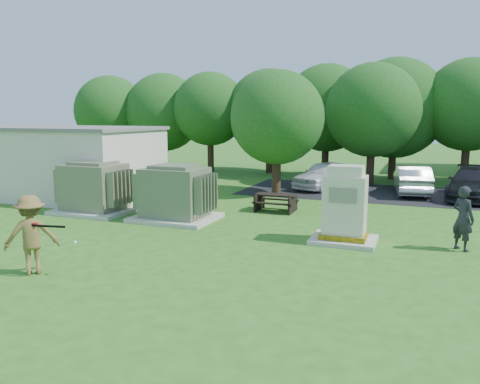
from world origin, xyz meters
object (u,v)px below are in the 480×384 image
at_px(car_white, 325,175).
at_px(car_silver_a, 412,180).
at_px(transformer_left, 94,189).
at_px(transformer_right, 175,194).
at_px(generator_cabinet, 345,209).
at_px(batter, 31,235).
at_px(person_by_generator, 463,218).
at_px(picnic_table, 276,201).
at_px(car_dark, 472,184).

relative_size(car_white, car_silver_a, 0.99).
relative_size(transformer_left, transformer_right, 1.00).
bearing_deg(generator_cabinet, transformer_right, 172.34).
xyz_separation_m(car_white, car_silver_a, (4.38, -0.15, -0.02)).
bearing_deg(generator_cabinet, batter, -139.36).
xyz_separation_m(generator_cabinet, person_by_generator, (3.33, 0.34, -0.09)).
height_order(person_by_generator, car_white, person_by_generator).
relative_size(transformer_left, picnic_table, 1.82).
distance_m(generator_cabinet, picnic_table, 5.05).
relative_size(transformer_left, batter, 1.52).
height_order(transformer_left, car_silver_a, transformer_left).
height_order(transformer_right, car_white, transformer_right).
xyz_separation_m(picnic_table, batter, (-3.37, -9.49, 0.55)).
height_order(transformer_left, transformer_right, same).
distance_m(transformer_left, transformer_right, 3.70).
bearing_deg(picnic_table, transformer_left, -157.01).
xyz_separation_m(transformer_left, car_silver_a, (11.80, 9.42, -0.26)).
bearing_deg(generator_cabinet, transformer_left, 175.13).
xyz_separation_m(batter, person_by_generator, (10.05, 6.11, -0.04)).
distance_m(generator_cabinet, car_dark, 10.77).
distance_m(person_by_generator, car_dark, 9.56).
bearing_deg(car_dark, transformer_right, -132.22).
bearing_deg(car_white, car_dark, 15.61).
height_order(person_by_generator, car_dark, person_by_generator).
distance_m(transformer_left, generator_cabinet, 10.14).
xyz_separation_m(person_by_generator, car_dark, (1.04, 9.50, -0.23)).
bearing_deg(batter, car_white, -146.18).
height_order(car_white, car_silver_a, car_white).
xyz_separation_m(batter, car_white, (4.03, 16.19, -0.25)).
xyz_separation_m(transformer_left, picnic_table, (6.75, 2.87, -0.53)).
bearing_deg(picnic_table, batter, -109.53).
bearing_deg(car_white, picnic_table, -75.31).
bearing_deg(car_white, transformer_right, -90.90).
bearing_deg(transformer_left, transformer_right, 0.00).
distance_m(batter, car_white, 16.69).
xyz_separation_m(transformer_right, person_by_generator, (9.73, -0.52, -0.02)).
xyz_separation_m(car_white, car_dark, (7.06, -0.58, -0.01)).
relative_size(picnic_table, car_dark, 0.33).
height_order(transformer_right, car_dark, transformer_right).
relative_size(transformer_right, generator_cabinet, 1.26).
relative_size(batter, car_dark, 0.40).
bearing_deg(batter, transformer_right, -134.92).
bearing_deg(transformer_right, generator_cabinet, -7.66).
height_order(transformer_left, car_white, transformer_left).
relative_size(generator_cabinet, car_silver_a, 0.55).
distance_m(batter, car_silver_a, 18.12).
bearing_deg(picnic_table, car_white, 84.36).
bearing_deg(generator_cabinet, picnic_table, 131.96).
height_order(generator_cabinet, batter, generator_cabinet).
bearing_deg(transformer_left, car_dark, 31.82).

